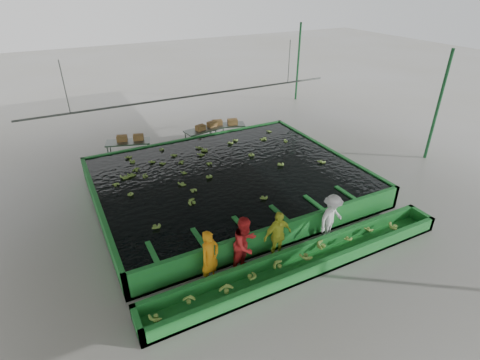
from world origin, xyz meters
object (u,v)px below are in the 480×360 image
worker_a (210,258)px  worker_d (331,218)px  worker_b (245,244)px  flotation_tank (228,181)px  packing_table_mid (205,137)px  box_stack_mid (206,128)px  worker_c (278,236)px  packing_table_left (129,150)px  box_stack_left (131,140)px  packing_table_right (227,132)px  sorting_trough (304,262)px  box_stack_right (225,125)px

worker_a → worker_d: size_ratio=1.03×
worker_b → worker_d: worker_b is taller
flotation_tank → packing_table_mid: (0.94, 4.66, 0.01)m
packing_table_mid → worker_d: bearing=-85.8°
packing_table_mid → box_stack_mid: 0.47m
worker_c → worker_d: worker_c is taller
worker_d → box_stack_mid: bearing=77.3°
packing_table_left → box_stack_mid: 3.90m
worker_c → box_stack_mid: size_ratio=1.42×
worker_b → packing_table_mid: 9.31m
worker_a → box_stack_left: worker_a is taller
worker_a → packing_table_right: size_ratio=0.91×
flotation_tank → packing_table_right: bearing=65.1°
sorting_trough → worker_d: 1.88m
flotation_tank → box_stack_mid: bearing=77.2°
box_stack_mid → packing_table_mid: bearing=-169.1°
worker_b → worker_d: (3.15, 0.00, -0.08)m
flotation_tank → worker_d: bearing=-69.6°
flotation_tank → box_stack_left: size_ratio=8.33×
sorting_trough → worker_b: worker_b is taller
sorting_trough → packing_table_left: 10.31m
worker_a → box_stack_left: (-0.02, 9.19, 0.05)m
flotation_tank → box_stack_right: box_stack_right is taller
flotation_tank → box_stack_left: box_stack_left is taller
packing_table_right → box_stack_right: bearing=-160.9°
packing_table_right → packing_table_left: bearing=-179.7°
flotation_tank → sorting_trough: flotation_tank is taller
packing_table_mid → worker_a: bearing=-111.8°
worker_c → packing_table_left: bearing=101.3°
worker_c → box_stack_right: (2.61, 9.11, 0.03)m
packing_table_right → flotation_tank: bearing=-114.9°
worker_c → box_stack_left: size_ratio=1.38×
flotation_tank → worker_b: worker_b is taller
box_stack_left → box_stack_right: 4.84m
sorting_trough → packing_table_mid: (0.94, 9.76, 0.21)m
worker_b → worker_c: size_ratio=1.09×
box_stack_right → packing_table_mid: bearing=-172.7°
box_stack_right → worker_d: bearing=-93.6°
worker_a → packing_table_left: worker_a is taller
flotation_tank → worker_c: 4.34m
worker_d → worker_b: bearing=163.9°
sorting_trough → box_stack_left: (-2.67, 9.99, 0.66)m
worker_d → box_stack_left: size_ratio=1.37×
box_stack_left → worker_c: bearing=-76.4°
worker_c → worker_d: (2.05, 0.00, -0.00)m
worker_a → packing_table_right: 10.38m
box_stack_mid → sorting_trough: bearing=-96.2°
packing_table_left → packing_table_right: packing_table_left is taller
box_stack_mid → box_stack_right: box_stack_mid is taller
packing_table_right → box_stack_left: bearing=179.5°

